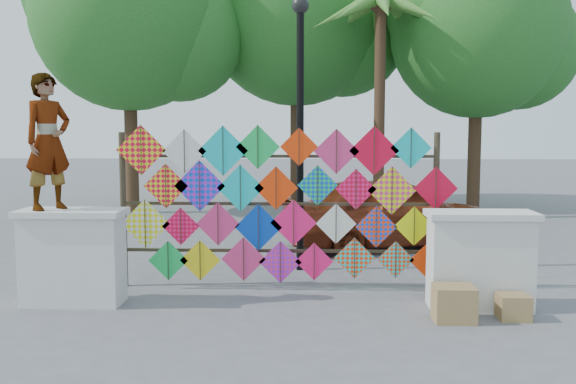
% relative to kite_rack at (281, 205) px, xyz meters
% --- Properties ---
extents(ground, '(80.00, 80.00, 0.00)m').
position_rel_kite_rack_xyz_m(ground, '(-0.05, -0.73, -1.24)').
color(ground, slate).
rests_on(ground, ground).
extents(parapet_left, '(1.40, 0.65, 1.28)m').
position_rel_kite_rack_xyz_m(parapet_left, '(-2.75, -0.93, -0.59)').
color(parapet_left, silver).
rests_on(parapet_left, ground).
extents(parapet_right, '(1.40, 0.65, 1.28)m').
position_rel_kite_rack_xyz_m(parapet_right, '(2.65, -0.93, -0.59)').
color(parapet_right, silver).
rests_on(parapet_right, ground).
extents(kite_rack, '(5.02, 0.24, 2.41)m').
position_rel_kite_rack_xyz_m(kite_rack, '(0.00, 0.00, 0.00)').
color(kite_rack, '#32291C').
rests_on(kite_rack, ground).
extents(tree_west, '(5.85, 5.20, 8.01)m').
position_rel_kite_rack_xyz_m(tree_west, '(-4.45, 8.30, 4.14)').
color(tree_west, '#462E1E').
rests_on(tree_west, ground).
extents(tree_mid, '(6.30, 5.60, 8.61)m').
position_rel_kite_rack_xyz_m(tree_mid, '(0.05, 10.30, 4.53)').
color(tree_mid, '#462E1E').
rests_on(tree_mid, ground).
extents(tree_east, '(5.40, 4.80, 7.42)m').
position_rel_kite_rack_xyz_m(tree_east, '(5.04, 8.80, 3.75)').
color(tree_east, '#462E1E').
rests_on(tree_east, ground).
extents(palm_tree, '(3.62, 3.62, 5.83)m').
position_rel_kite_rack_xyz_m(palm_tree, '(2.15, 7.27, 3.71)').
color(palm_tree, '#462E1E').
rests_on(palm_tree, ground).
extents(vendor_woman, '(0.73, 0.79, 1.80)m').
position_rel_kite_rack_xyz_m(vendor_woman, '(-3.03, -0.93, 0.94)').
color(vendor_woman, '#99999E').
rests_on(vendor_woman, parapet_left).
extents(sedan, '(4.51, 2.85, 1.43)m').
position_rel_kite_rack_xyz_m(sedan, '(1.98, 3.33, -0.52)').
color(sedan, maroon).
rests_on(sedan, ground).
extents(lamppost, '(0.28, 0.28, 4.46)m').
position_rel_kite_rack_xyz_m(lamppost, '(0.25, 1.27, 1.45)').
color(lamppost, black).
rests_on(lamppost, ground).
extents(cardboard_box_near, '(0.49, 0.44, 0.44)m').
position_rel_kite_rack_xyz_m(cardboard_box_near, '(2.19, -1.51, -1.02)').
color(cardboard_box_near, '#A1834E').
rests_on(cardboard_box_near, ground).
extents(cardboard_box_far, '(0.37, 0.34, 0.31)m').
position_rel_kite_rack_xyz_m(cardboard_box_far, '(2.95, -1.42, -1.08)').
color(cardboard_box_far, '#A1834E').
rests_on(cardboard_box_far, ground).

